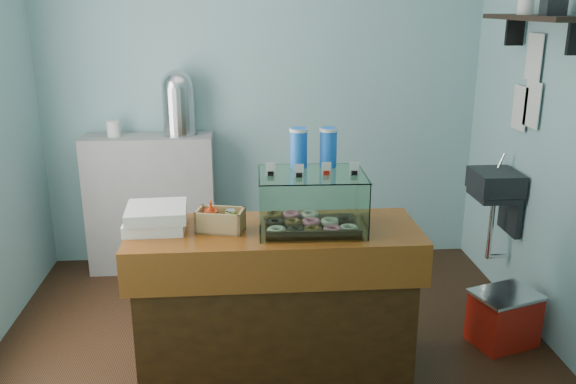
{
  "coord_description": "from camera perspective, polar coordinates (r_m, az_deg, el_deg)",
  "views": [
    {
      "loc": [
        -0.17,
        -3.38,
        2.08
      ],
      "look_at": [
        0.08,
        -0.15,
        1.08
      ],
      "focal_mm": 38.0,
      "sensor_mm": 36.0,
      "label": 1
    }
  ],
  "objects": [
    {
      "name": "display_case",
      "position": [
        3.32,
        2.15,
        -0.45
      ],
      "size": [
        0.58,
        0.43,
        0.53
      ],
      "rotation": [
        0.0,
        0.0,
        -0.02
      ],
      "color": "#361B10",
      "rests_on": "counter"
    },
    {
      "name": "ground",
      "position": [
        3.97,
        -1.39,
        -14.4
      ],
      "size": [
        3.5,
        3.5,
        0.0
      ],
      "primitive_type": "plane",
      "color": "black",
      "rests_on": "ground"
    },
    {
      "name": "pastry_boxes",
      "position": [
        3.4,
        -12.24,
        -2.34
      ],
      "size": [
        0.34,
        0.34,
        0.13
      ],
      "rotation": [
        0.0,
        0.0,
        0.01
      ],
      "color": "white",
      "rests_on": "counter"
    },
    {
      "name": "back_shelf",
      "position": [
        4.99,
        -12.64,
        -1.05
      ],
      "size": [
        1.0,
        0.32,
        1.1
      ],
      "primitive_type": "cube",
      "color": "#97979A",
      "rests_on": "ground"
    },
    {
      "name": "counter",
      "position": [
        3.52,
        -1.22,
        -10.22
      ],
      "size": [
        1.6,
        0.6,
        0.9
      ],
      "color": "#41250C",
      "rests_on": "ground"
    },
    {
      "name": "condiment_crate",
      "position": [
        3.32,
        -6.45,
        -2.64
      ],
      "size": [
        0.28,
        0.2,
        0.17
      ],
      "rotation": [
        0.0,
        0.0,
        -0.23
      ],
      "color": "tan",
      "rests_on": "counter"
    },
    {
      "name": "red_cooler",
      "position": [
        4.17,
        19.54,
        -11.04
      ],
      "size": [
        0.47,
        0.41,
        0.35
      ],
      "rotation": [
        0.0,
        0.0,
        0.32
      ],
      "color": "red",
      "rests_on": "ground"
    },
    {
      "name": "coffee_urn",
      "position": [
        4.78,
        -10.24,
        8.35
      ],
      "size": [
        0.27,
        0.27,
        0.5
      ],
      "color": "silver",
      "rests_on": "back_shelf"
    },
    {
      "name": "room_shell",
      "position": [
        3.41,
        -1.17,
        10.89
      ],
      "size": [
        3.54,
        3.04,
        2.82
      ],
      "color": "#81BABC",
      "rests_on": "ground"
    }
  ]
}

